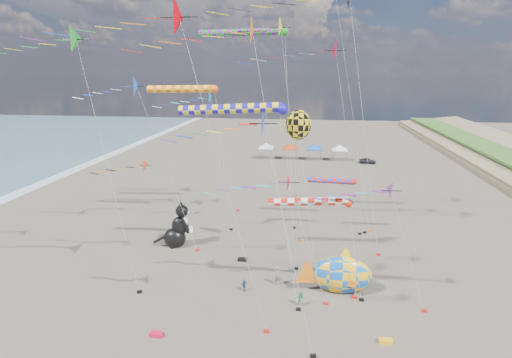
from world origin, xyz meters
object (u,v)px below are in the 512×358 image
at_px(cat_inflatable, 176,225).
at_px(person_adult, 278,276).
at_px(child_blue, 244,285).
at_px(child_green, 301,299).
at_px(fish_inflatable, 341,275).
at_px(parked_car, 367,161).

bearing_deg(cat_inflatable, person_adult, -48.83).
bearing_deg(child_blue, child_green, -63.86).
bearing_deg(fish_inflatable, child_green, -140.47).
xyz_separation_m(cat_inflatable, fish_inflatable, (16.31, -6.75, -0.89)).
relative_size(child_blue, parked_car, 0.32).
bearing_deg(person_adult, child_blue, -160.61).
xyz_separation_m(person_adult, child_green, (2.04, -2.97, -0.19)).
relative_size(cat_inflatable, child_blue, 4.40).
xyz_separation_m(cat_inflatable, child_green, (13.10, -9.40, -1.77)).
distance_m(fish_inflatable, child_green, 4.26).
bearing_deg(fish_inflatable, person_adult, 176.57).
distance_m(person_adult, child_blue, 3.04).
xyz_separation_m(child_blue, parked_car, (16.45, 49.91, 0.03)).
height_order(fish_inflatable, parked_car, fish_inflatable).
xyz_separation_m(fish_inflatable, parked_car, (8.52, 48.82, -0.92)).
relative_size(fish_inflatable, child_blue, 6.14).
relative_size(person_adult, child_blue, 1.50).
relative_size(fish_inflatable, parked_car, 1.97).
xyz_separation_m(fish_inflatable, child_blue, (-7.93, -1.09, -0.95)).
bearing_deg(parked_car, fish_inflatable, 178.87).
bearing_deg(fish_inflatable, child_blue, -172.16).
bearing_deg(person_adult, child_green, -63.83).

